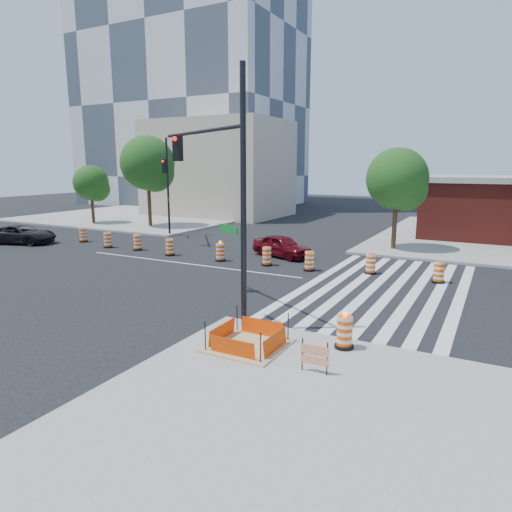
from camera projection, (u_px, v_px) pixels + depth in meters
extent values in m
plane|color=black|center=(186.00, 264.00, 25.54)|extent=(120.00, 120.00, 0.00)
cube|color=gray|center=(153.00, 215.00, 49.42)|extent=(22.00, 22.00, 0.15)
cube|color=silver|center=(318.00, 280.00, 21.92)|extent=(0.45, 13.50, 0.01)
cube|color=silver|center=(335.00, 282.00, 21.50)|extent=(0.45, 13.50, 0.01)
cube|color=silver|center=(354.00, 284.00, 21.08)|extent=(0.45, 13.50, 0.01)
cube|color=silver|center=(374.00, 287.00, 20.66)|extent=(0.45, 13.50, 0.01)
cube|color=silver|center=(394.00, 289.00, 20.25)|extent=(0.45, 13.50, 0.01)
cube|color=silver|center=(415.00, 292.00, 19.83)|extent=(0.45, 13.50, 0.01)
cube|color=silver|center=(437.00, 295.00, 19.41)|extent=(0.45, 13.50, 0.01)
cube|color=silver|center=(460.00, 298.00, 18.99)|extent=(0.45, 13.50, 0.01)
cube|color=silver|center=(186.00, 264.00, 25.54)|extent=(14.00, 0.12, 0.01)
cube|color=tan|center=(248.00, 345.00, 13.56)|extent=(2.20, 2.20, 0.05)
cube|color=#E74004|center=(232.00, 348.00, 12.73)|extent=(1.44, 0.02, 0.55)
cube|color=#E74004|center=(262.00, 328.00, 14.28)|extent=(1.44, 0.02, 0.55)
cube|color=#E74004|center=(222.00, 332.00, 13.92)|extent=(0.02, 1.44, 0.55)
cube|color=#E74004|center=(275.00, 343.00, 13.09)|extent=(0.02, 1.44, 0.55)
cylinder|color=black|center=(205.00, 336.00, 13.11)|extent=(0.04, 0.04, 0.90)
cylinder|color=black|center=(261.00, 348.00, 12.28)|extent=(0.04, 0.04, 0.90)
cylinder|color=black|center=(237.00, 318.00, 14.67)|extent=(0.04, 0.04, 0.90)
cylinder|color=black|center=(288.00, 327.00, 13.83)|extent=(0.04, 0.04, 0.90)
cube|color=silver|center=(190.00, 36.00, 61.61)|extent=(28.00, 18.00, 45.00)
cube|color=#BAAA8E|center=(218.00, 169.00, 49.12)|extent=(14.00, 10.00, 10.00)
imported|color=#54070E|center=(282.00, 246.00, 27.29)|extent=(4.16, 2.66, 1.32)
imported|color=black|center=(22.00, 234.00, 31.95)|extent=(5.08, 3.50, 1.29)
cylinder|color=black|center=(243.00, 200.00, 14.51)|extent=(0.19, 0.19, 8.36)
cylinder|color=black|center=(200.00, 132.00, 16.68)|extent=(5.49, 3.25, 0.13)
cube|color=black|center=(178.00, 148.00, 18.61)|extent=(0.33, 0.29, 1.05)
sphere|color=#FF0C0C|center=(175.00, 139.00, 18.38)|extent=(0.19, 0.19, 0.19)
cube|color=#0C591E|center=(228.00, 229.00, 15.59)|extent=(1.11, 0.66, 0.26)
cylinder|color=black|center=(168.00, 187.00, 34.92)|extent=(0.16, 0.16, 7.30)
cylinder|color=black|center=(166.00, 159.00, 31.87)|extent=(3.40, 4.42, 0.11)
cube|color=black|center=(165.00, 166.00, 30.11)|extent=(0.29, 0.26, 0.91)
sphere|color=#FF0C0C|center=(163.00, 161.00, 29.89)|extent=(0.16, 0.16, 0.16)
cube|color=#0C591E|center=(168.00, 199.00, 34.22)|extent=(0.69, 0.89, 0.23)
cylinder|color=black|center=(344.00, 346.00, 13.42)|extent=(0.57, 0.57, 0.09)
cylinder|color=#FF5405|center=(345.00, 331.00, 13.33)|extent=(0.46, 0.46, 0.90)
sphere|color=#FF990C|center=(345.00, 314.00, 13.23)|extent=(0.15, 0.15, 0.15)
cube|color=#FF5405|center=(315.00, 350.00, 11.72)|extent=(0.75, 0.06, 0.25)
cube|color=#FF5405|center=(315.00, 360.00, 11.78)|extent=(0.75, 0.06, 0.19)
cylinder|color=black|center=(302.00, 354.00, 11.90)|extent=(0.04, 0.04, 0.88)
cylinder|color=black|center=(327.00, 359.00, 11.61)|extent=(0.04, 0.04, 0.88)
cylinder|color=#382314|center=(93.00, 206.00, 42.02)|extent=(0.28, 0.28, 3.39)
sphere|color=#174814|center=(91.00, 183.00, 41.60)|extent=(3.17, 3.17, 3.17)
sphere|color=#174814|center=(97.00, 189.00, 41.73)|extent=(2.33, 2.33, 2.33)
sphere|color=#174814|center=(87.00, 186.00, 41.67)|extent=(2.12, 2.12, 2.12)
cylinder|color=#382314|center=(149.00, 199.00, 39.76)|extent=(0.31, 0.31, 4.96)
sphere|color=#174814|center=(148.00, 163.00, 39.15)|extent=(4.65, 4.65, 4.65)
sphere|color=#174814|center=(155.00, 172.00, 39.33)|extent=(3.41, 3.41, 3.41)
sphere|color=#174814|center=(143.00, 169.00, 39.26)|extent=(3.10, 3.10, 3.10)
cylinder|color=#382314|center=(395.00, 219.00, 29.04)|extent=(0.30, 0.30, 4.09)
sphere|color=#174814|center=(397.00, 178.00, 28.53)|extent=(3.83, 3.83, 3.83)
sphere|color=#174814|center=(405.00, 189.00, 28.68)|extent=(2.81, 2.81, 2.81)
sphere|color=#174814|center=(390.00, 185.00, 28.62)|extent=(2.55, 2.55, 2.55)
cylinder|color=black|center=(84.00, 241.00, 32.69)|extent=(0.60, 0.60, 0.10)
cylinder|color=#FF5405|center=(83.00, 234.00, 32.59)|extent=(0.48, 0.48, 0.95)
cylinder|color=black|center=(108.00, 247.00, 30.49)|extent=(0.60, 0.60, 0.10)
cylinder|color=#FF5405|center=(108.00, 239.00, 30.39)|extent=(0.48, 0.48, 0.95)
cylinder|color=black|center=(138.00, 249.00, 29.53)|extent=(0.60, 0.60, 0.10)
cylinder|color=#FF5405|center=(137.00, 242.00, 29.43)|extent=(0.48, 0.48, 0.95)
cylinder|color=black|center=(170.00, 255.00, 27.85)|extent=(0.60, 0.60, 0.10)
cylinder|color=#FF5405|center=(170.00, 247.00, 27.75)|extent=(0.48, 0.48, 0.95)
cylinder|color=black|center=(220.00, 260.00, 26.23)|extent=(0.60, 0.60, 0.10)
cylinder|color=#FF5405|center=(220.00, 252.00, 26.13)|extent=(0.48, 0.48, 0.95)
sphere|color=#FF990C|center=(220.00, 242.00, 26.02)|extent=(0.16, 0.16, 0.16)
cylinder|color=black|center=(267.00, 265.00, 25.07)|extent=(0.60, 0.60, 0.10)
cylinder|color=#FF5405|center=(267.00, 256.00, 24.97)|extent=(0.48, 0.48, 0.95)
cylinder|color=black|center=(309.00, 270.00, 23.84)|extent=(0.60, 0.60, 0.10)
cylinder|color=#FF5405|center=(309.00, 260.00, 23.74)|extent=(0.48, 0.48, 0.95)
cylinder|color=black|center=(370.00, 273.00, 23.18)|extent=(0.60, 0.60, 0.10)
cylinder|color=#FF5405|center=(371.00, 263.00, 23.08)|extent=(0.48, 0.48, 0.95)
cylinder|color=black|center=(438.00, 282.00, 21.40)|extent=(0.60, 0.60, 0.10)
cylinder|color=#FF5405|center=(439.00, 271.00, 21.31)|extent=(0.48, 0.48, 0.95)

